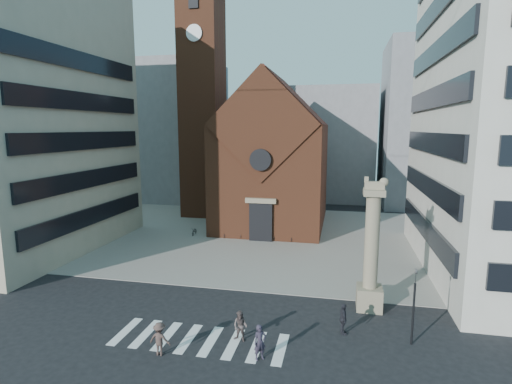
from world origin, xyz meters
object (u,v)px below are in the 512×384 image
Objects in this scene: lion_column at (371,258)px; traffic_light at (414,305)px; pedestrian_2 at (343,319)px; scooter_0 at (194,231)px; pedestrian_1 at (240,326)px; pedestrian_0 at (260,342)px.

traffic_light is (1.99, -4.00, -1.17)m from lion_column.
scooter_0 is at bearing 29.38° from pedestrian_2.
lion_column is 9.49m from pedestrian_1.
scooter_0 is (-19.59, 18.64, -1.83)m from traffic_light.
pedestrian_2 is 24.27m from scooter_0.
pedestrian_2 is 1.17× the size of scooter_0.
lion_column is 5.61× the size of scooter_0.
pedestrian_1 is 1.12× the size of scooter_0.
traffic_light is at bearing -15.69° from pedestrian_0.
pedestrian_0 reaches higher than pedestrian_2.
lion_column reaches higher than pedestrian_2.
pedestrian_2 is (-1.66, -3.66, -2.55)m from lion_column.
pedestrian_0 is 1.01× the size of pedestrian_2.
pedestrian_0 is (-5.80, -7.12, -2.54)m from lion_column.
traffic_light is 2.78× the size of scooter_0.
traffic_light is at bearing -107.01° from pedestrian_2.
scooter_0 is (-15.94, 18.30, -0.45)m from pedestrian_2.
pedestrian_1 is (-1.41, 1.51, -0.05)m from pedestrian_0.
pedestrian_1 is at bearing -67.44° from scooter_0.
lion_column reaches higher than pedestrian_1.
traffic_light is at bearing -63.54° from lion_column.
pedestrian_2 is (4.14, 3.46, -0.01)m from pedestrian_0.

